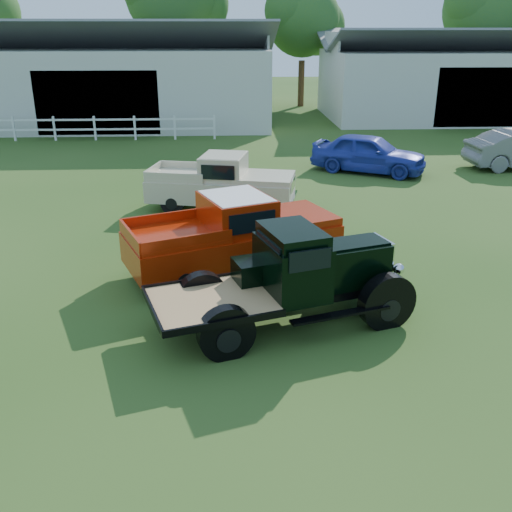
{
  "coord_description": "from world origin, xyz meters",
  "views": [
    {
      "loc": [
        -0.31,
        -9.32,
        5.27
      ],
      "look_at": [
        0.2,
        1.2,
        1.05
      ],
      "focal_mm": 40.0,
      "sensor_mm": 36.0,
      "label": 1
    }
  ],
  "objects_px": {
    "red_pickup": "(233,234)",
    "misc_car_blue": "(369,153)",
    "vintage_flatbed": "(287,278)",
    "white_pickup": "(221,183)"
  },
  "relations": [
    {
      "from": "red_pickup",
      "to": "vintage_flatbed",
      "type": "bearing_deg",
      "value": -92.25
    },
    {
      "from": "red_pickup",
      "to": "misc_car_blue",
      "type": "xyz_separation_m",
      "value": [
        5.39,
        9.57,
        -0.16
      ]
    },
    {
      "from": "white_pickup",
      "to": "misc_car_blue",
      "type": "height_order",
      "value": "white_pickup"
    },
    {
      "from": "vintage_flatbed",
      "to": "misc_car_blue",
      "type": "bearing_deg",
      "value": 52.23
    },
    {
      "from": "vintage_flatbed",
      "to": "white_pickup",
      "type": "relative_size",
      "value": 1.05
    },
    {
      "from": "misc_car_blue",
      "to": "vintage_flatbed",
      "type": "bearing_deg",
      "value": -171.43
    },
    {
      "from": "red_pickup",
      "to": "misc_car_blue",
      "type": "height_order",
      "value": "red_pickup"
    },
    {
      "from": "white_pickup",
      "to": "misc_car_blue",
      "type": "bearing_deg",
      "value": 51.89
    },
    {
      "from": "misc_car_blue",
      "to": "white_pickup",
      "type": "bearing_deg",
      "value": 157.99
    },
    {
      "from": "vintage_flatbed",
      "to": "misc_car_blue",
      "type": "xyz_separation_m",
      "value": [
        4.42,
        12.19,
        -0.21
      ]
    }
  ]
}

